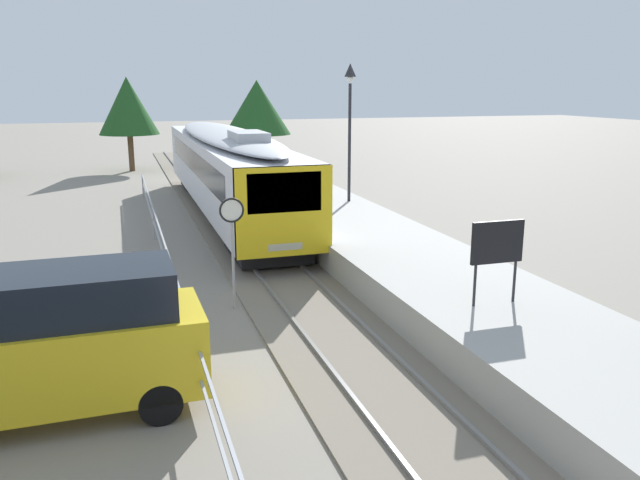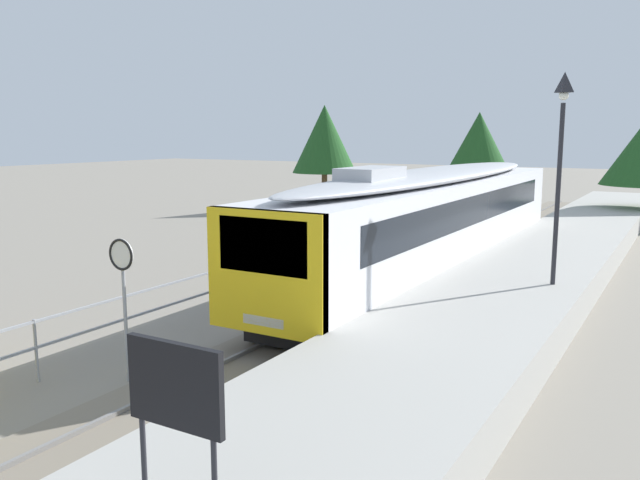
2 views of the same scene
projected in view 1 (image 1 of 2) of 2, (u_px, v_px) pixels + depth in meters
The scene contains 11 objects.
ground_plane at pixel (161, 233), 23.96m from camera, with size 160.00×160.00×0.00m, color gray.
track_rails at pixel (240, 227), 24.84m from camera, with size 3.20×60.00×0.14m.
commuter_train at pixel (227, 165), 26.78m from camera, with size 2.82×19.74×3.74m.
station_platform at pixel (319, 212), 25.69m from camera, with size 3.90×60.00×0.90m, color #A8A59E.
platform_lamp_mid_platform at pixel (350, 107), 24.68m from camera, with size 0.34×0.34×5.35m.
platform_notice_board at pixel (497, 245), 13.22m from camera, with size 1.20×0.08×1.80m.
speed_limit_sign at pixel (232, 225), 15.37m from camera, with size 0.61×0.10×2.81m.
carpark_fence at pixel (176, 290), 14.40m from camera, with size 0.06×36.06×1.25m.
parked_van_yellow at pixel (57, 342), 10.48m from camera, with size 4.93×2.03×2.51m.
tree_behind_station_far at pixel (128, 106), 40.55m from camera, with size 3.80×3.80×5.99m.
tree_distant_left at pixel (257, 107), 44.15m from camera, with size 4.67×4.67×5.81m.
Camera 1 is at (-4.34, -2.07, 5.41)m, focal length 35.69 mm.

